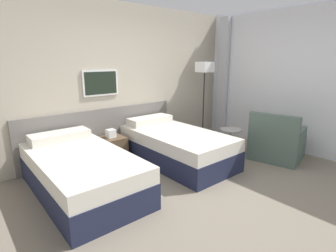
# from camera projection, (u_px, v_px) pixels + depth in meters

# --- Properties ---
(ground_plane) EXTENTS (16.00, 16.00, 0.00)m
(ground_plane) POSITION_uv_depth(u_px,v_px,m) (205.00, 188.00, 3.62)
(ground_plane) COLOR slate
(wall_headboard) EXTENTS (10.00, 0.10, 2.70)m
(wall_headboard) POSITION_uv_depth(u_px,v_px,m) (123.00, 84.00, 4.82)
(wall_headboard) COLOR #B7AD99
(wall_headboard) RESTS_ON ground_plane
(wall_window) EXTENTS (0.21, 4.55, 2.70)m
(wall_window) POSITION_uv_depth(u_px,v_px,m) (306.00, 82.00, 4.76)
(wall_window) COLOR white
(wall_window) RESTS_ON ground_plane
(bed_near_door) EXTENTS (1.07, 2.01, 0.67)m
(bed_near_door) POSITION_uv_depth(u_px,v_px,m) (81.00, 172.00, 3.48)
(bed_near_door) COLOR #1E233D
(bed_near_door) RESTS_ON ground_plane
(bed_near_window) EXTENTS (1.07, 2.01, 0.67)m
(bed_near_window) POSITION_uv_depth(u_px,v_px,m) (176.00, 146.00, 4.53)
(bed_near_window) COLOR #1E233D
(bed_near_window) RESTS_ON ground_plane
(nightstand) EXTENTS (0.43, 0.42, 0.57)m
(nightstand) POSITION_uv_depth(u_px,v_px,m) (112.00, 148.00, 4.57)
(nightstand) COLOR brown
(nightstand) RESTS_ON ground_plane
(floor_lamp) EXTENTS (0.29, 0.29, 1.68)m
(floor_lamp) POSITION_uv_depth(u_px,v_px,m) (205.00, 73.00, 5.49)
(floor_lamp) COLOR black
(floor_lamp) RESTS_ON ground_plane
(side_table) EXTENTS (0.38, 0.38, 0.51)m
(side_table) POSITION_uv_depth(u_px,v_px,m) (230.00, 138.00, 4.75)
(side_table) COLOR gray
(side_table) RESTS_ON ground_plane
(armchair) EXTENTS (0.94, 0.96, 0.86)m
(armchair) POSITION_uv_depth(u_px,v_px,m) (276.00, 144.00, 4.65)
(armchair) COLOR #4C6056
(armchair) RESTS_ON ground_plane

